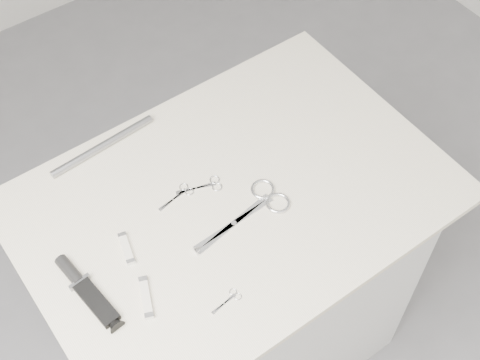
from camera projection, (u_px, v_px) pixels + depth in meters
ground at (236, 348)px, 2.32m from camera, size 4.00×4.00×0.01m
plinth at (235, 288)px, 1.95m from camera, size 0.90×0.60×0.90m
display_board at (234, 198)px, 1.58m from camera, size 1.00×0.70×0.02m
large_shears at (258, 206)px, 1.55m from camera, size 0.26×0.11×0.01m
embroidery_scissors_a at (207, 186)px, 1.59m from camera, size 0.11×0.06×0.00m
embroidery_scissors_b at (180, 194)px, 1.57m from camera, size 0.10×0.04×0.00m
tiny_scissors at (229, 299)px, 1.41m from camera, size 0.07×0.03×0.00m
sheathed_knife at (84, 288)px, 1.42m from camera, size 0.05×0.20×0.03m
pocket_knife_a at (146, 297)px, 1.41m from camera, size 0.06×0.10×0.01m
pocket_knife_b at (126, 249)px, 1.48m from camera, size 0.04×0.08×0.01m
metal_rail at (103, 146)px, 1.65m from camera, size 0.29×0.04×0.02m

